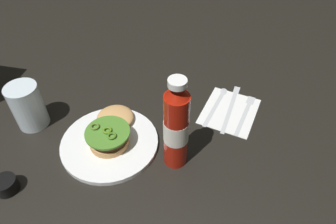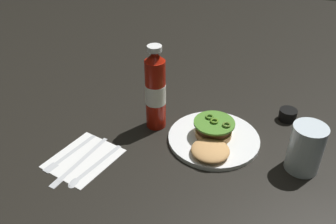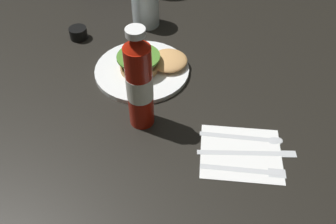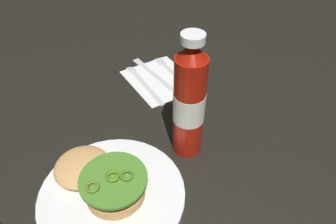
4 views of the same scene
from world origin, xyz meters
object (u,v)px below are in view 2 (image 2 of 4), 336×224
object	(u,v)px
burger_sandwich	(213,136)
spoon_utensil	(88,170)
fork_utensil	(66,155)
dinner_plate	(214,139)
napkin	(84,158)
ketchup_bottle	(155,91)
water_glass	(306,148)
condiment_cup	(288,115)
butter_knife	(77,163)

from	to	relation	value
burger_sandwich	spoon_utensil	xyz separation A→B (m)	(0.21, -0.27, -0.03)
spoon_utensil	fork_utensil	bearing A→B (deg)	-109.43
dinner_plate	napkin	bearing A→B (deg)	-56.87
spoon_utensil	napkin	bearing A→B (deg)	-136.20
dinner_plate	ketchup_bottle	distance (m)	0.21
ketchup_bottle	water_glass	size ratio (longest dim) A/B	1.97
ketchup_bottle	condiment_cup	xyz separation A→B (m)	(-0.17, 0.36, -0.10)
napkin	ketchup_bottle	bearing A→B (deg)	149.67
spoon_utensil	burger_sandwich	bearing A→B (deg)	128.50
burger_sandwich	spoon_utensil	bearing A→B (deg)	-51.50
fork_utensil	water_glass	bearing A→B (deg)	106.70
condiment_cup	spoon_utensil	xyz separation A→B (m)	(0.41, -0.45, -0.01)
ketchup_bottle	spoon_utensil	bearing A→B (deg)	-19.12
burger_sandwich	butter_knife	xyz separation A→B (m)	(0.20, -0.31, -0.03)
napkin	fork_utensil	bearing A→B (deg)	-80.06
water_glass	fork_utensil	world-z (taller)	water_glass
ketchup_bottle	napkin	bearing A→B (deg)	-30.33
burger_sandwich	condiment_cup	distance (m)	0.27
condiment_cup	water_glass	bearing A→B (deg)	14.63
dinner_plate	butter_knife	bearing A→B (deg)	-53.80
burger_sandwich	water_glass	xyz separation A→B (m)	(0.01, 0.24, 0.03)
condiment_cup	butter_knife	distance (m)	0.63
dinner_plate	fork_utensil	world-z (taller)	dinner_plate
fork_utensil	butter_knife	distance (m)	0.05
dinner_plate	fork_utensil	distance (m)	0.40
butter_knife	dinner_plate	bearing A→B (deg)	126.20
ketchup_bottle	condiment_cup	bearing A→B (deg)	114.90
burger_sandwich	napkin	size ratio (longest dim) A/B	1.08
dinner_plate	butter_knife	world-z (taller)	dinner_plate
ketchup_bottle	butter_knife	xyz separation A→B (m)	(0.23, -0.13, -0.11)
dinner_plate	butter_knife	size ratio (longest dim) A/B	1.18
water_glass	fork_utensil	distance (m)	0.62
dinner_plate	spoon_utensil	size ratio (longest dim) A/B	1.38
dinner_plate	water_glass	world-z (taller)	water_glass
ketchup_bottle	fork_utensil	xyz separation A→B (m)	(0.22, -0.17, -0.11)
ketchup_bottle	water_glass	xyz separation A→B (m)	(0.04, 0.42, -0.05)
fork_utensil	butter_knife	world-z (taller)	same
burger_sandwich	spoon_utensil	distance (m)	0.34
dinner_plate	ketchup_bottle	size ratio (longest dim) A/B	1.00
water_glass	napkin	world-z (taller)	water_glass
fork_utensil	condiment_cup	bearing A→B (deg)	125.88
dinner_plate	condiment_cup	world-z (taller)	condiment_cup
water_glass	butter_knife	xyz separation A→B (m)	(0.19, -0.54, -0.06)
fork_utensil	butter_knife	xyz separation A→B (m)	(0.02, 0.04, 0.00)
fork_utensil	burger_sandwich	bearing A→B (deg)	117.47
napkin	burger_sandwich	bearing A→B (deg)	119.86
ketchup_bottle	condiment_cup	world-z (taller)	ketchup_bottle
spoon_utensil	water_glass	bearing A→B (deg)	112.25
butter_knife	burger_sandwich	bearing A→B (deg)	123.19
ketchup_bottle	spoon_utensil	xyz separation A→B (m)	(0.25, -0.09, -0.11)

